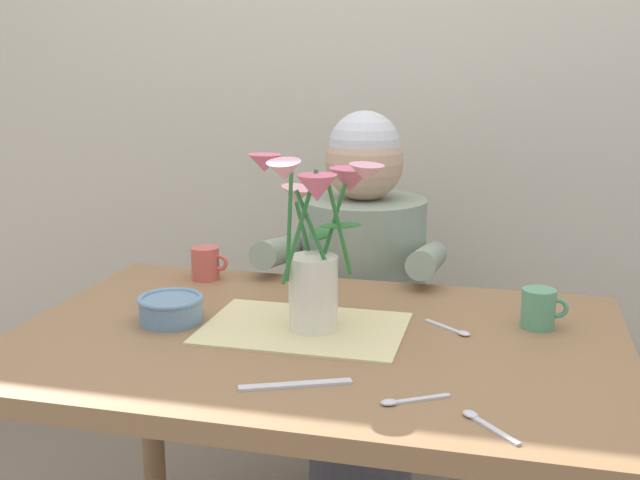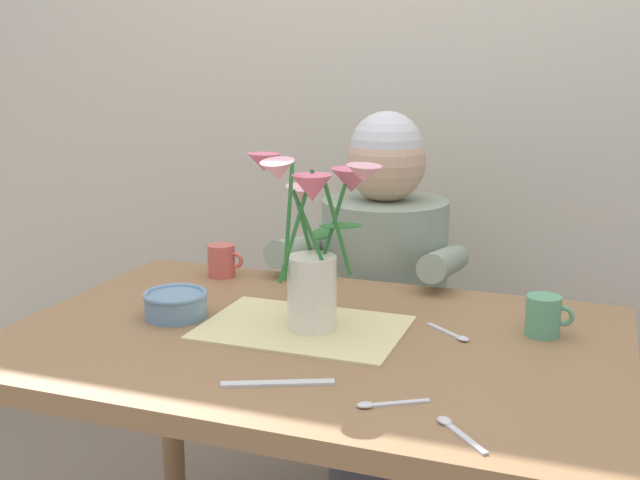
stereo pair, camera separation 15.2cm
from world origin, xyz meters
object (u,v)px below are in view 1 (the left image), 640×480
(seated_person, at_px, (362,319))
(dinner_knife, at_px, (295,385))
(coffee_cup, at_px, (539,308))
(flower_vase, at_px, (317,242))
(ceramic_bowl, at_px, (170,308))
(tea_cup, at_px, (206,263))

(seated_person, distance_m, dinner_knife, 0.88)
(coffee_cup, bearing_deg, seated_person, 134.11)
(flower_vase, relative_size, ceramic_bowl, 2.62)
(dinner_knife, bearing_deg, flower_vase, 73.41)
(flower_vase, distance_m, ceramic_bowl, 0.34)
(ceramic_bowl, bearing_deg, dinner_knife, -35.59)
(coffee_cup, height_order, tea_cup, same)
(seated_person, xyz_separation_m, coffee_cup, (0.45, -0.46, 0.22))
(ceramic_bowl, xyz_separation_m, dinner_knife, (0.34, -0.24, -0.03))
(seated_person, relative_size, tea_cup, 12.20)
(dinner_knife, relative_size, coffee_cup, 2.04)
(seated_person, relative_size, ceramic_bowl, 8.35)
(coffee_cup, bearing_deg, flower_vase, -163.71)
(flower_vase, bearing_deg, dinner_knife, -83.07)
(flower_vase, distance_m, tea_cup, 0.48)
(seated_person, bearing_deg, coffee_cup, -44.80)
(flower_vase, bearing_deg, tea_cup, 141.03)
(tea_cup, bearing_deg, seated_person, 42.59)
(dinner_knife, xyz_separation_m, coffee_cup, (0.40, 0.39, 0.04))
(dinner_knife, bearing_deg, ceramic_bowl, 120.90)
(flower_vase, relative_size, dinner_knife, 1.88)
(tea_cup, bearing_deg, ceramic_bowl, -80.85)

